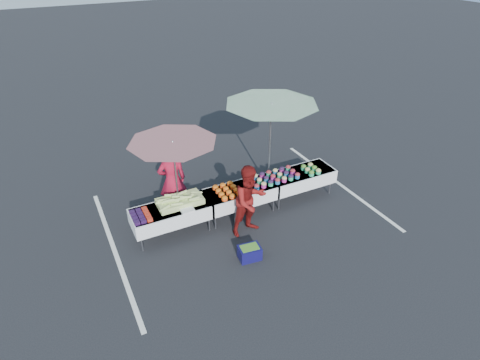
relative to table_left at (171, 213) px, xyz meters
name	(u,v)px	position (x,y,z in m)	size (l,w,h in m)	color
ground	(240,213)	(1.80, 0.00, -0.58)	(80.00, 80.00, 0.00)	black
stripe_left	(115,251)	(-1.40, 0.00, -0.58)	(0.10, 5.00, 0.00)	silver
stripe_right	(339,183)	(5.00, 0.00, -0.58)	(0.10, 5.00, 0.00)	silver
table_left	(171,213)	(0.00, 0.00, 0.00)	(1.86, 0.81, 0.75)	white
table_center	(240,194)	(1.80, 0.00, 0.00)	(1.86, 0.81, 0.75)	white
table_right	(300,177)	(3.60, 0.00, 0.00)	(1.86, 0.81, 0.75)	white
berry_punnets	(141,216)	(-0.71, -0.06, 0.21)	(0.40, 0.54, 0.08)	black
corn_pile	(180,201)	(0.24, 0.04, 0.26)	(1.16, 0.57, 0.26)	#9AC464
plastic_bags	(187,210)	(0.30, -0.30, 0.19)	(0.30, 0.25, 0.05)	white
carrot_bowls	(227,191)	(1.45, -0.01, 0.22)	(0.55, 0.69, 0.11)	#FF521C
potato_cups	(273,177)	(2.75, 0.00, 0.25)	(1.34, 0.58, 0.16)	#2268A1
bean_baskets	(311,169)	(3.86, -0.10, 0.24)	(0.36, 0.50, 0.15)	#29A66F
vendor	(172,180)	(0.34, 0.82, 0.37)	(0.69, 0.46, 1.90)	maroon
customer	(250,200)	(1.68, -0.75, 0.31)	(0.86, 0.67, 1.78)	maroon
umbrella_left	(173,149)	(0.37, 0.57, 1.35)	(2.29, 2.29, 2.13)	black
umbrella_right	(271,111)	(3.10, 0.80, 1.68)	(2.64, 2.64, 2.50)	black
storage_bin	(250,252)	(1.22, -1.60, -0.42)	(0.52, 0.40, 0.31)	#100E46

